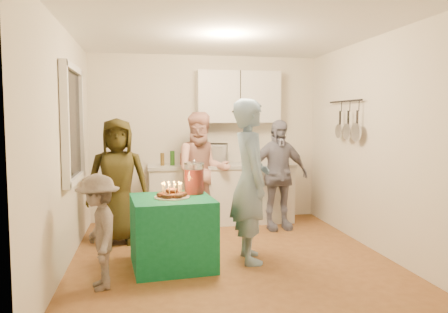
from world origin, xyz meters
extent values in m
plane|color=brown|center=(0.00, 0.00, 0.00)|extent=(4.00, 4.00, 0.00)
plane|color=white|center=(0.00, 0.00, 2.60)|extent=(4.00, 4.00, 0.00)
plane|color=silver|center=(0.00, 2.00, 1.30)|extent=(3.60, 3.60, 0.00)
plane|color=silver|center=(-1.80, 0.00, 1.30)|extent=(4.00, 4.00, 0.00)
plane|color=silver|center=(1.80, 0.00, 1.30)|extent=(4.00, 4.00, 0.00)
cube|color=black|center=(-1.77, 0.30, 1.55)|extent=(0.04, 1.00, 1.20)
cube|color=white|center=(0.20, 1.70, 0.43)|extent=(2.20, 0.58, 0.86)
cube|color=beige|center=(0.20, 1.70, 0.89)|extent=(2.24, 0.62, 0.05)
cube|color=white|center=(0.50, 1.85, 1.95)|extent=(1.30, 0.30, 0.80)
cube|color=black|center=(1.72, 0.70, 1.60)|extent=(0.12, 1.00, 0.60)
imported|color=white|center=(0.00, 1.70, 1.07)|extent=(0.65, 0.52, 0.32)
cube|color=#0F663B|center=(-0.67, -0.19, 0.38)|extent=(0.93, 0.93, 0.76)
cylinder|color=red|center=(-0.41, 0.01, 0.93)|extent=(0.22, 0.22, 0.34)
imported|color=#7D9BB6|center=(0.21, -0.16, 0.92)|extent=(0.45, 0.68, 1.83)
imported|color=#524817|center=(-1.31, 0.86, 0.81)|extent=(0.81, 0.55, 1.62)
imported|color=#CD766B|center=(-0.15, 1.29, 0.85)|extent=(0.85, 0.68, 1.71)
imported|color=black|center=(0.94, 1.16, 0.80)|extent=(0.97, 0.47, 1.60)
imported|color=#5B5049|center=(-1.40, -0.71, 0.55)|extent=(0.56, 0.79, 1.10)
camera|label=1|loc=(-0.95, -4.89, 1.62)|focal=35.00mm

